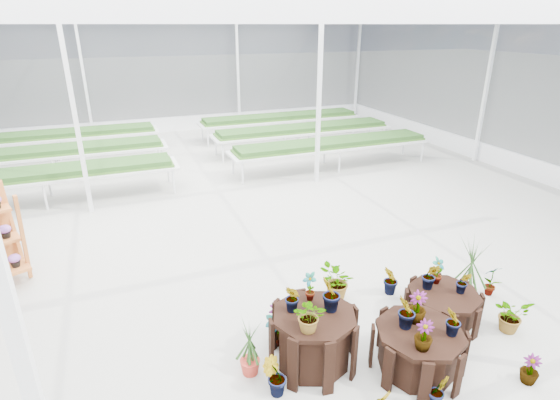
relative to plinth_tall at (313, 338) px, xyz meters
name	(u,v)px	position (x,y,z in m)	size (l,w,h in m)	color
ground_plane	(264,268)	(0.19, 2.51, -0.39)	(24.00, 24.00, 0.00)	gray
greenhouse_shell	(262,151)	(0.19, 2.51, 1.86)	(18.00, 24.00, 4.50)	white
steel_frame	(262,151)	(0.19, 2.51, 1.86)	(18.00, 24.00, 4.50)	silver
nursery_benches	(190,150)	(0.19, 9.71, 0.03)	(16.00, 7.00, 0.84)	silver
plinth_tall	(313,338)	(0.00, 0.00, 0.00)	(1.14, 1.14, 0.77)	black
plinth_mid	(418,350)	(1.20, -0.60, -0.08)	(1.16, 1.16, 0.61)	black
plinth_low	(442,306)	(2.20, 0.10, -0.14)	(1.09, 1.09, 0.49)	black
nursery_plants	(384,305)	(1.18, 0.16, 0.11)	(4.61, 2.96, 1.30)	#24461A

